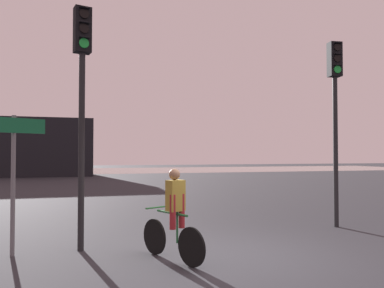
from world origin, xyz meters
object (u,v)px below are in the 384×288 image
traffic_light_near_right (335,99)px  cyclist (174,214)px  direction_sign_post (14,164)px  distant_building (7,147)px  traffic_light_near_left (82,82)px

traffic_light_near_right → cyclist: traffic_light_near_right is taller
direction_sign_post → cyclist: (2.80, -1.12, -0.88)m
distant_building → direction_sign_post: bearing=-79.0°
traffic_light_near_right → traffic_light_near_left: bearing=11.9°
traffic_light_near_left → traffic_light_near_right: (6.32, 0.72, 0.02)m
traffic_light_near_right → cyclist: (-4.73, -1.90, -2.50)m
traffic_light_near_left → direction_sign_post: bearing=-11.3°
cyclist → direction_sign_post: bearing=132.5°
traffic_light_near_right → direction_sign_post: (-7.53, -0.78, -1.62)m
traffic_light_near_right → direction_sign_post: traffic_light_near_right is taller
cyclist → traffic_light_near_right: bearing=-3.9°
traffic_light_near_right → cyclist: size_ratio=2.97×
distant_building → traffic_light_near_left: distant_building is taller
distant_building → cyclist: (8.07, -28.16, -1.65)m
traffic_light_near_left → traffic_light_near_right: size_ratio=0.99×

